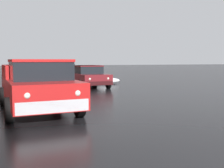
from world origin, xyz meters
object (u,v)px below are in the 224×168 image
Objects in this scene: sedan_green_parked_far_down_block at (47,70)px; sedan_black_parked_kerbside_mid at (64,72)px; sedan_red_queued_behind_truck at (41,68)px; pickup_truck_red_approaching_near_lane at (37,86)px; sedan_maroon_parked_kerbside_close at (88,76)px.

sedan_black_parked_kerbside_mid is at bearing -89.46° from sedan_green_parked_far_down_block.
sedan_black_parked_kerbside_mid and sedan_red_queued_behind_truck have the same top height.
sedan_red_queued_behind_truck is at bearing 88.76° from sedan_black_parked_kerbside_mid.
pickup_truck_red_approaching_near_lane is 14.26m from sedan_black_parked_kerbside_mid.
sedan_red_queued_behind_truck is (4.57, 26.87, -0.13)m from pickup_truck_red_approaching_near_lane.
sedan_green_parked_far_down_block is at bearing -93.25° from sedan_red_queued_behind_truck.
pickup_truck_red_approaching_near_lane is 21.09m from sedan_green_parked_far_down_block.
pickup_truck_red_approaching_near_lane is at bearing -101.54° from sedan_green_parked_far_down_block.
sedan_black_parked_kerbside_mid and sedan_green_parked_far_down_block have the same top height.
sedan_red_queued_behind_truck is (0.29, 13.27, 0.00)m from sedan_black_parked_kerbside_mid.
sedan_red_queued_behind_truck is at bearing 80.35° from pickup_truck_red_approaching_near_lane.
sedan_black_parked_kerbside_mid is (-0.03, 6.24, -0.00)m from sedan_maroon_parked_kerbside_close.
sedan_maroon_parked_kerbside_close is 6.24m from sedan_black_parked_kerbside_mid.
sedan_maroon_parked_kerbside_close and sedan_green_parked_far_down_block have the same top height.
pickup_truck_red_approaching_near_lane is 27.26m from sedan_red_queued_behind_truck.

